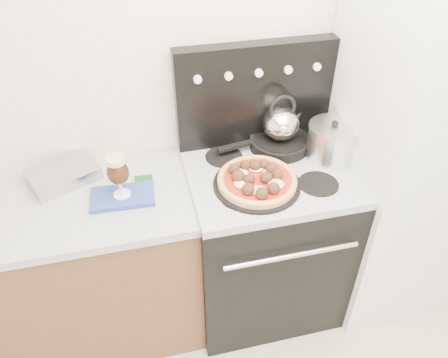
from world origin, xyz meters
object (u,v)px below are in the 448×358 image
object	(u,v)px
oven_mitt	(123,197)
stock_pot	(332,143)
stove_body	(263,242)
tea_kettle	(281,121)
fridge	(409,148)
base_cabinet	(47,278)
pizza	(257,179)
skillet	(279,143)
beer_glass	(119,177)
pizza_pan	(257,184)

from	to	relation	value
oven_mitt	stock_pot	bearing A→B (deg)	3.29
stove_body	tea_kettle	xyz separation A→B (m)	(0.11, 0.17, 0.63)
fridge	base_cabinet	bearing A→B (deg)	178.41
base_cabinet	oven_mitt	bearing A→B (deg)	-6.29
oven_mitt	pizza	world-z (taller)	pizza
base_cabinet	fridge	distance (m)	1.88
stove_body	skillet	bearing A→B (deg)	57.97
beer_glass	stock_pot	bearing A→B (deg)	3.29
pizza_pan	tea_kettle	bearing A→B (deg)	53.46
base_cabinet	skillet	size ratio (longest dim) A/B	4.98
stock_pot	fridge	bearing A→B (deg)	-8.69
base_cabinet	pizza	xyz separation A→B (m)	(1.02, -0.12, 0.53)
beer_glass	tea_kettle	size ratio (longest dim) A/B	1.02
base_cabinet	pizza	distance (m)	1.15
beer_glass	pizza	size ratio (longest dim) A/B	0.57
pizza	skillet	xyz separation A→B (m)	(0.19, 0.26, -0.01)
skillet	stock_pot	bearing A→B (deg)	-32.70
stove_body	beer_glass	world-z (taller)	beer_glass
base_cabinet	tea_kettle	distance (m)	1.38
beer_glass	base_cabinet	bearing A→B (deg)	173.71
beer_glass	tea_kettle	distance (m)	0.80
stove_body	fridge	world-z (taller)	fridge
pizza_pan	pizza	world-z (taller)	pizza
pizza_pan	skillet	size ratio (longest dim) A/B	1.33
pizza	stock_pot	world-z (taller)	stock_pot
oven_mitt	pizza	size ratio (longest dim) A/B	0.77
beer_glass	fridge	bearing A→B (deg)	-0.10
tea_kettle	pizza_pan	bearing A→B (deg)	-136.11
stove_body	stock_pot	xyz separation A→B (m)	(0.31, 0.03, 0.56)
pizza	stock_pot	distance (m)	0.42
stove_body	pizza_pan	bearing A→B (deg)	-133.48
beer_glass	tea_kettle	xyz separation A→B (m)	(0.78, 0.19, 0.05)
fridge	pizza	xyz separation A→B (m)	(-0.79, -0.07, 0.01)
fridge	pizza_pan	bearing A→B (deg)	-175.04
fridge	tea_kettle	world-z (taller)	fridge
base_cabinet	beer_glass	bearing A→B (deg)	-6.29
oven_mitt	pizza_pan	world-z (taller)	pizza_pan
oven_mitt	tea_kettle	xyz separation A→B (m)	(0.78, 0.19, 0.16)
stock_pot	tea_kettle	bearing A→B (deg)	147.30
fridge	skillet	xyz separation A→B (m)	(-0.59, 0.19, -0.00)
tea_kettle	stock_pot	distance (m)	0.26
pizza_pan	pizza	bearing A→B (deg)	0.00
base_cabinet	fridge	xyz separation A→B (m)	(1.80, -0.05, 0.52)
oven_mitt	skillet	xyz separation A→B (m)	(0.78, 0.19, 0.03)
base_cabinet	pizza_pan	distance (m)	1.14
pizza_pan	stock_pot	bearing A→B (deg)	17.57
stock_pot	stove_body	bearing A→B (deg)	-173.82
base_cabinet	oven_mitt	world-z (taller)	oven_mitt
beer_glass	stock_pot	size ratio (longest dim) A/B	0.89
stove_body	oven_mitt	distance (m)	0.82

